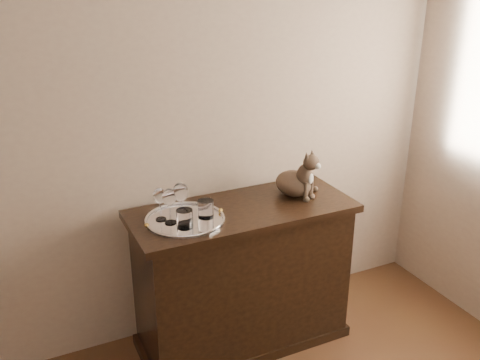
{
  "coord_description": "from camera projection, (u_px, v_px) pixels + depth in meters",
  "views": [
    {
      "loc": [
        -0.51,
        -0.36,
        2.04
      ],
      "look_at": [
        0.59,
        1.95,
        1.01
      ],
      "focal_mm": 40.0,
      "sensor_mm": 36.0,
      "label": 1
    }
  ],
  "objects": [
    {
      "name": "wall_back",
      "position": [
        107.0,
        114.0,
        2.65
      ],
      "size": [
        4.0,
        0.1,
        2.7
      ],
      "primitive_type": "cube",
      "color": "tan",
      "rests_on": "ground"
    },
    {
      "name": "sideboard",
      "position": [
        242.0,
        277.0,
        2.98
      ],
      "size": [
        1.2,
        0.5,
        0.85
      ],
      "primitive_type": null,
      "color": "black",
      "rests_on": "ground"
    },
    {
      "name": "tray",
      "position": [
        185.0,
        220.0,
        2.67
      ],
      "size": [
        0.4,
        0.4,
        0.01
      ],
      "primitive_type": "cylinder",
      "color": "silver",
      "rests_on": "sideboard"
    },
    {
      "name": "wine_glass_a",
      "position": [
        160.0,
        204.0,
        2.64
      ],
      "size": [
        0.06,
        0.06,
        0.17
      ],
      "primitive_type": null,
      "color": "white",
      "rests_on": "tray"
    },
    {
      "name": "wine_glass_c",
      "position": [
        170.0,
        206.0,
        2.6
      ],
      "size": [
        0.07,
        0.07,
        0.18
      ],
      "primitive_type": null,
      "color": "white",
      "rests_on": "tray"
    },
    {
      "name": "wine_glass_d",
      "position": [
        181.0,
        202.0,
        2.61
      ],
      "size": [
        0.08,
        0.08,
        0.2
      ],
      "primitive_type": null,
      "color": "white",
      "rests_on": "tray"
    },
    {
      "name": "tumbler_b",
      "position": [
        185.0,
        219.0,
        2.57
      ],
      "size": [
        0.08,
        0.08,
        0.09
      ],
      "primitive_type": "cylinder",
      "color": "white",
      "rests_on": "tray"
    },
    {
      "name": "tumbler_c",
      "position": [
        206.0,
        209.0,
        2.68
      ],
      "size": [
        0.08,
        0.08,
        0.09
      ],
      "primitive_type": "cylinder",
      "color": "white",
      "rests_on": "tray"
    },
    {
      "name": "cat",
      "position": [
        294.0,
        171.0,
        2.92
      ],
      "size": [
        0.36,
        0.35,
        0.28
      ],
      "primitive_type": null,
      "rotation": [
        0.0,
        0.0,
        0.42
      ],
      "color": "#4C3E2D",
      "rests_on": "sideboard"
    }
  ]
}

